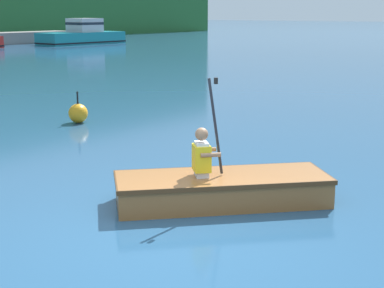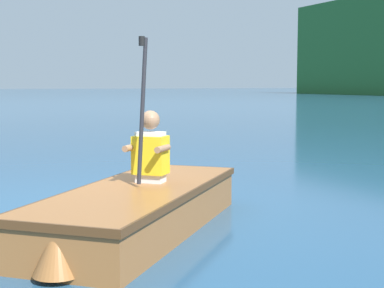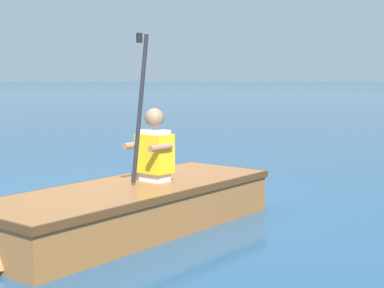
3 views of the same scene
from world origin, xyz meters
name	(u,v)px [view 2 (image 2 of 3)]	position (x,y,z in m)	size (l,w,h in m)	color
ground_plane	(65,204)	(0.00, 0.00, 0.00)	(300.00, 300.00, 0.00)	navy
rowboat_foreground	(137,207)	(1.45, 0.30, 0.22)	(2.71, 2.60, 0.39)	#935B2D
person_paddler	(150,150)	(1.23, 0.51, 0.68)	(0.46, 0.46, 1.28)	silver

